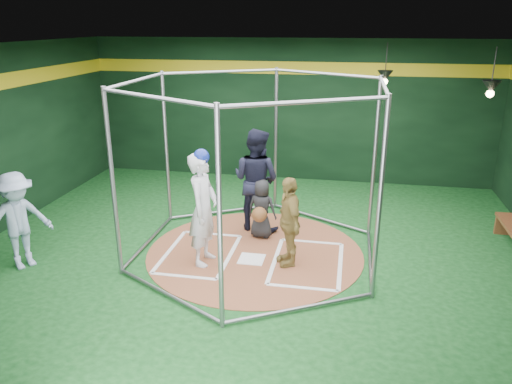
# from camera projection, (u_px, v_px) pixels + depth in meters

# --- Properties ---
(room_shell) EXTENTS (10.10, 9.10, 3.53)m
(room_shell) POSITION_uv_depth(u_px,v_px,m) (255.00, 157.00, 8.26)
(room_shell) COLOR #0D3913
(room_shell) RESTS_ON ground
(clay_disc) EXTENTS (3.80, 3.80, 0.01)m
(clay_disc) POSITION_uv_depth(u_px,v_px,m) (255.00, 252.00, 8.83)
(clay_disc) COLOR brown
(clay_disc) RESTS_ON ground
(home_plate) EXTENTS (0.43, 0.43, 0.01)m
(home_plate) POSITION_uv_depth(u_px,v_px,m) (252.00, 259.00, 8.55)
(home_plate) COLOR white
(home_plate) RESTS_ON clay_disc
(batter_box_left) EXTENTS (1.17, 1.77, 0.01)m
(batter_box_left) POSITION_uv_depth(u_px,v_px,m) (199.00, 253.00, 8.76)
(batter_box_left) COLOR white
(batter_box_left) RESTS_ON clay_disc
(batter_box_right) EXTENTS (1.17, 1.77, 0.01)m
(batter_box_right) POSITION_uv_depth(u_px,v_px,m) (307.00, 263.00, 8.42)
(batter_box_right) COLOR white
(batter_box_right) RESTS_ON clay_disc
(batting_cage) EXTENTS (4.05, 4.67, 3.00)m
(batting_cage) POSITION_uv_depth(u_px,v_px,m) (255.00, 171.00, 8.34)
(batting_cage) COLOR gray
(batting_cage) RESTS_ON ground
(pendant_lamp_near) EXTENTS (0.34, 0.34, 0.90)m
(pendant_lamp_near) POSITION_uv_depth(u_px,v_px,m) (385.00, 76.00, 10.89)
(pendant_lamp_near) COLOR black
(pendant_lamp_near) RESTS_ON room_shell
(pendant_lamp_far) EXTENTS (0.34, 0.34, 0.90)m
(pendant_lamp_far) POSITION_uv_depth(u_px,v_px,m) (491.00, 87.00, 9.08)
(pendant_lamp_far) COLOR black
(pendant_lamp_far) RESTS_ON room_shell
(batter_figure) EXTENTS (0.50, 0.72, 1.97)m
(batter_figure) POSITION_uv_depth(u_px,v_px,m) (203.00, 208.00, 8.16)
(batter_figure) COLOR silver
(batter_figure) RESTS_ON clay_disc
(visitor_leopard) EXTENTS (0.69, 0.96, 1.52)m
(visitor_leopard) POSITION_uv_depth(u_px,v_px,m) (289.00, 221.00, 8.18)
(visitor_leopard) COLOR tan
(visitor_leopard) RESTS_ON clay_disc
(catcher_figure) EXTENTS (0.60, 0.61, 1.12)m
(catcher_figure) POSITION_uv_depth(u_px,v_px,m) (262.00, 209.00, 9.27)
(catcher_figure) COLOR black
(catcher_figure) RESTS_ON clay_disc
(umpire) EXTENTS (1.17, 1.05, 1.98)m
(umpire) POSITION_uv_depth(u_px,v_px,m) (256.00, 180.00, 9.53)
(umpire) COLOR black
(umpire) RESTS_ON clay_disc
(bystander_blue) EXTENTS (1.08, 1.21, 1.63)m
(bystander_blue) POSITION_uv_depth(u_px,v_px,m) (18.00, 221.00, 8.08)
(bystander_blue) COLOR #9DB1CF
(bystander_blue) RESTS_ON ground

